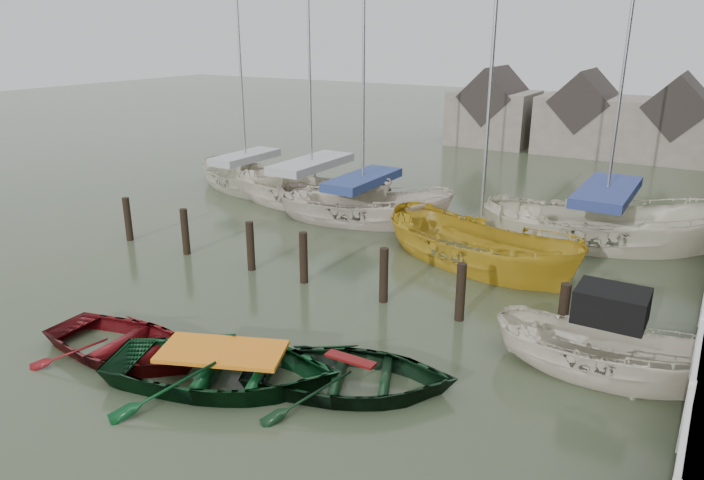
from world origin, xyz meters
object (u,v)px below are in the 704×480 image
Objects in this scene: rowboat_red at (126,356)px; sailboat_c at (478,263)px; sailboat_e at (247,188)px; rowboat_dkgreen at (350,389)px; sailboat_a at (312,204)px; sailboat_d at (600,242)px; rowboat_green at (225,383)px; motorboat at (601,370)px; sailboat_b at (363,219)px.

sailboat_c is (4.34, 8.93, 0.01)m from rowboat_red.
rowboat_dkgreen is at bearing -112.78° from sailboat_e.
sailboat_a is 1.10× the size of sailboat_e.
sailboat_a is 0.80× the size of sailboat_d.
rowboat_green is 12.69m from sailboat_a.
rowboat_green is at bearing -172.70° from sailboat_c.
sailboat_a is at bearing 79.45° from sailboat_d.
sailboat_e is (-9.48, 11.93, 0.06)m from rowboat_green.
sailboat_c reaches higher than rowboat_green.
sailboat_b is (-9.19, 6.53, -0.03)m from motorboat.
motorboat is 0.37× the size of sailboat_c.
rowboat_red is at bearing 173.62° from sailboat_c.
sailboat_d is (7.04, 12.52, 0.06)m from rowboat_red.
sailboat_b reaches higher than rowboat_green.
sailboat_d is (-1.52, 8.21, -0.03)m from motorboat.
rowboat_dkgreen is (4.63, 1.33, 0.00)m from rowboat_red.
sailboat_d reaches higher than sailboat_c.
sailboat_e reaches higher than rowboat_dkgreen.
rowboat_red is at bearing 134.89° from sailboat_d.
rowboat_red is 4.82m from rowboat_dkgreen.
rowboat_green is at bearing -86.86° from rowboat_red.
sailboat_b is at bearing -6.05° from rowboat_green.
sailboat_e is (-3.74, 0.61, 0.00)m from sailboat_a.
sailboat_d reaches higher than sailboat_a.
rowboat_dkgreen is 0.35× the size of sailboat_b.
sailboat_b reaches higher than sailboat_a.
sailboat_a reaches higher than rowboat_dkgreen.
sailboat_c is (1.89, 8.67, 0.01)m from rowboat_green.
sailboat_c is at bearing 42.58° from motorboat.
sailboat_c reaches higher than sailboat_a.
motorboat is 13.89m from sailboat_a.
rowboat_green is at bearing 123.82° from motorboat.
sailboat_e is (-11.65, 10.86, 0.06)m from rowboat_dkgreen.
sailboat_e reaches higher than rowboat_red.
sailboat_e is at bearing 27.16° from rowboat_red.
rowboat_green is 0.39× the size of sailboat_b.
sailboat_e is at bearing 75.58° from sailboat_d.
sailboat_e is (-7.02, 12.19, 0.06)m from rowboat_red.
sailboat_b is at bearing 86.57° from sailboat_d.
sailboat_b is (-3.09, 10.58, 0.06)m from rowboat_green.
motorboat is at bearing -118.05° from sailboat_c.
rowboat_red is 0.89× the size of motorboat.
rowboat_dkgreen is at bearing -86.05° from rowboat_green.
sailboat_c is 4.49m from sailboat_d.
sailboat_d reaches higher than rowboat_red.
rowboat_red is 2.47m from rowboat_green.
sailboat_d is (2.41, 11.19, 0.06)m from rowboat_dkgreen.
sailboat_c reaches higher than motorboat.
sailboat_a reaches higher than sailboat_e.
rowboat_green is at bearing -121.33° from sailboat_e.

